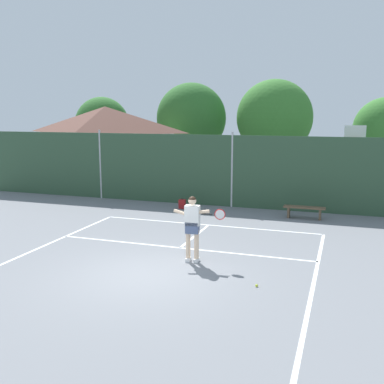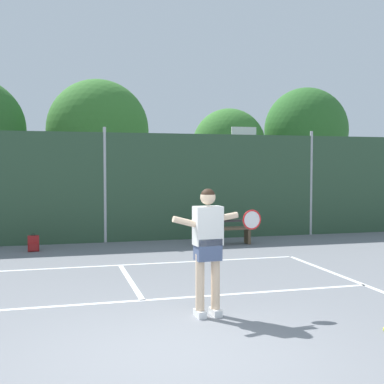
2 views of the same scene
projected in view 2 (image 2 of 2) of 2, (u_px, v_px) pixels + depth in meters
ground_plane at (178, 356)px, 5.78m from camera, size 120.00×120.00×0.00m
court_markings at (166, 337)px, 6.40m from camera, size 8.30×11.10×0.01m
chainlink_fence at (105, 187)px, 14.38m from camera, size 26.09×0.09×3.29m
basketball_hoop at (243, 163)px, 17.63m from camera, size 0.90×0.67×3.55m
treeline_backdrop at (96, 133)px, 22.53m from camera, size 25.93×4.07×6.10m
tennis_player at (209, 240)px, 7.26m from camera, size 1.43×0.32×1.85m
backpack_red at (33, 244)px, 12.91m from camera, size 0.29×0.25×0.46m
courtside_bench at (227, 232)px, 14.03m from camera, size 1.60×0.36×0.48m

